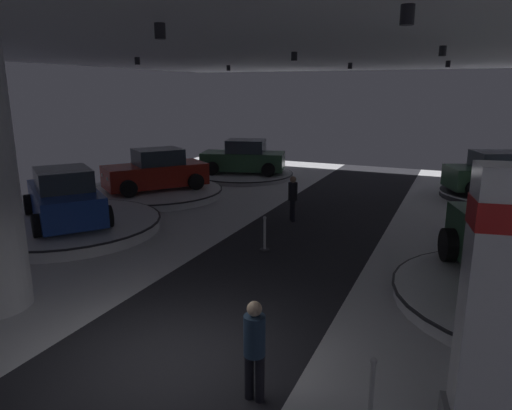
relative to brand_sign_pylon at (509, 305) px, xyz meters
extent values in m
cube|color=silver|center=(-4.95, -0.32, -1.92)|extent=(24.00, 44.00, 0.05)
cube|color=#232328|center=(-4.95, -0.32, -1.90)|extent=(4.40, 44.00, 0.01)
cube|color=silver|center=(-4.95, -0.32, 3.65)|extent=(24.00, 44.00, 0.10)
cylinder|color=black|center=(-10.03, 5.93, 3.42)|extent=(0.16, 0.16, 0.22)
cylinder|color=black|center=(-9.86, 11.66, 3.42)|extent=(0.16, 0.16, 0.22)
cylinder|color=black|center=(-4.88, -0.18, 3.42)|extent=(0.16, 0.16, 0.22)
cylinder|color=black|center=(-4.96, 5.87, 3.42)|extent=(0.16, 0.16, 0.22)
cylinder|color=black|center=(-4.85, 11.81, 3.42)|extent=(0.16, 0.16, 0.22)
cylinder|color=black|center=(-1.44, -0.34, 3.42)|extent=(0.16, 0.16, 0.22)
cylinder|color=black|center=(-1.34, 5.49, 3.42)|extent=(0.16, 0.16, 0.22)
cylinder|color=black|center=(-1.46, 11.85, 3.42)|extent=(0.16, 0.16, 0.22)
cube|color=white|center=(0.00, 0.00, 0.11)|extent=(1.18, 0.75, 3.31)
cylinder|color=#333338|center=(0.83, 15.52, -1.77)|extent=(4.60, 4.60, 0.26)
cylinder|color=white|center=(0.83, 15.52, -1.67)|extent=(4.69, 4.69, 0.05)
cube|color=#2D5638|center=(0.83, 15.52, -1.03)|extent=(4.57, 3.28, 0.90)
cube|color=#2D3842|center=(0.69, 15.46, -0.28)|extent=(2.35, 2.17, 0.70)
cylinder|color=black|center=(-0.88, 15.89, -1.30)|extent=(0.71, 0.46, 0.68)
cylinder|color=black|center=(-0.11, 14.05, -1.30)|extent=(0.71, 0.46, 0.68)
cylinder|color=black|center=(-0.80, 5.84, -1.16)|extent=(0.54, 0.89, 0.84)
cylinder|color=silver|center=(-12.55, 9.98, -1.74)|extent=(5.54, 5.54, 0.32)
cylinder|color=black|center=(-12.55, 9.98, -1.61)|extent=(5.65, 5.65, 0.05)
cube|color=maroon|center=(-12.55, 9.98, -0.97)|extent=(3.93, 4.45, 0.90)
cube|color=#2D3842|center=(-12.46, 10.10, -0.22)|extent=(2.38, 2.45, 0.70)
cylinder|color=black|center=(-12.59, 8.24, -1.24)|extent=(0.58, 0.68, 0.68)
cylinder|color=black|center=(-14.20, 9.42, -1.24)|extent=(0.58, 0.68, 0.68)
cylinder|color=black|center=(-10.90, 10.55, -1.24)|extent=(0.58, 0.68, 0.68)
cylinder|color=black|center=(-12.52, 11.72, -1.24)|extent=(0.58, 0.68, 0.68)
sphere|color=white|center=(-13.36, 8.03, -0.86)|extent=(0.18, 0.18, 0.18)
sphere|color=white|center=(-14.16, 8.61, -0.86)|extent=(0.18, 0.18, 0.18)
cylinder|color=silver|center=(-12.16, 4.60, -1.71)|extent=(5.83, 5.83, 0.38)
cylinder|color=black|center=(-12.16, 4.60, -1.55)|extent=(5.94, 5.94, 0.05)
cube|color=navy|center=(-12.16, 4.60, -0.91)|extent=(4.45, 3.93, 0.90)
cube|color=#2D3842|center=(-12.04, 4.51, -0.17)|extent=(2.45, 2.38, 0.70)
cylinder|color=black|center=(-13.90, 4.63, -1.18)|extent=(0.68, 0.58, 0.68)
cylinder|color=black|center=(-12.72, 6.25, -1.18)|extent=(0.68, 0.58, 0.68)
cylinder|color=black|center=(-11.60, 2.95, -1.18)|extent=(0.68, 0.58, 0.68)
cylinder|color=black|center=(-10.42, 4.56, -1.18)|extent=(0.68, 0.58, 0.68)
sphere|color=white|center=(-14.11, 5.41, -0.80)|extent=(0.18, 0.18, 0.18)
sphere|color=white|center=(-13.53, 6.21, -0.80)|extent=(0.18, 0.18, 0.18)
sphere|color=white|center=(0.64, 8.81, -0.84)|extent=(0.18, 0.18, 0.18)
cylinder|color=#B7B7BC|center=(-11.05, 15.52, -1.78)|extent=(5.08, 5.08, 0.24)
cylinder|color=black|center=(-11.05, 15.52, -1.69)|extent=(5.18, 5.18, 0.05)
cube|color=#2D5638|center=(-11.05, 15.52, -1.05)|extent=(4.53, 2.85, 0.90)
cube|color=#2D3842|center=(-10.91, 15.56, -0.31)|extent=(2.25, 2.01, 0.70)
cylinder|color=black|center=(-12.16, 14.17, -1.32)|extent=(0.71, 0.39, 0.68)
cylinder|color=black|center=(-12.69, 16.10, -1.32)|extent=(0.71, 0.39, 0.68)
cylinder|color=black|center=(-9.41, 14.93, -1.32)|extent=(0.71, 0.39, 0.68)
cylinder|color=black|center=(-9.94, 16.86, -1.32)|extent=(0.71, 0.39, 0.68)
sphere|color=white|center=(-12.90, 14.49, -0.94)|extent=(0.18, 0.18, 0.18)
sphere|color=white|center=(-13.17, 15.45, -0.94)|extent=(0.18, 0.18, 0.18)
cylinder|color=black|center=(-5.97, 8.79, -1.50)|extent=(0.14, 0.14, 0.80)
cylinder|color=black|center=(-5.87, 8.64, -1.50)|extent=(0.14, 0.14, 0.80)
cylinder|color=black|center=(-5.92, 8.72, -0.84)|extent=(0.32, 0.32, 0.62)
sphere|color=#99755B|center=(-5.92, 8.72, -0.42)|extent=(0.22, 0.22, 0.22)
cylinder|color=black|center=(-3.11, -0.62, -1.50)|extent=(0.14, 0.14, 0.80)
cylinder|color=black|center=(-3.29, -0.62, -1.50)|extent=(0.14, 0.14, 0.80)
cylinder|color=#233851|center=(-3.20, -0.62, -0.84)|extent=(0.32, 0.32, 0.62)
sphere|color=beige|center=(-3.20, -0.62, -0.42)|extent=(0.22, 0.22, 0.22)
cylinder|color=#B2B2B7|center=(-1.53, -0.42, -1.42)|extent=(0.07, 0.07, 0.96)
sphere|color=#B2B2B7|center=(-1.53, -0.42, -0.94)|extent=(0.10, 0.10, 0.10)
cylinder|color=#333338|center=(-5.63, 5.53, -1.88)|extent=(0.28, 0.28, 0.04)
cylinder|color=#B2B2B7|center=(-5.63, 5.53, -1.42)|extent=(0.07, 0.07, 0.96)
sphere|color=#B2B2B7|center=(-5.63, 5.53, -0.94)|extent=(0.10, 0.10, 0.10)
camera|label=1|loc=(-0.72, -6.14, 2.62)|focal=32.74mm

